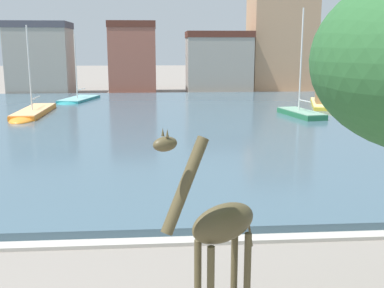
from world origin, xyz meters
name	(u,v)px	position (x,y,z in m)	size (l,w,h in m)	color
harbor_water	(175,122)	(0.00, 31.37, 0.19)	(90.37, 43.88, 0.38)	#3D5666
quay_edge_coping	(203,241)	(0.00, 9.18, 0.06)	(90.37, 0.50, 0.12)	#ADA89E
giraffe_statue	(219,228)	(-0.13, 4.67, 2.29)	(2.29, 1.80, 4.49)	#4C4228
sailboat_green	(298,114)	(10.20, 33.00, 0.46)	(2.75, 6.37, 8.90)	#236B42
sailboat_orange	(32,115)	(-11.60, 34.58, 0.42)	(2.10, 9.52, 7.59)	orange
sailboat_teal	(77,101)	(-9.67, 44.96, 0.34)	(3.85, 7.50, 7.14)	teal
sailboat_yellow	(320,103)	(14.46, 39.60, 0.55)	(4.10, 9.40, 7.13)	gold
townhouse_tall_gabled	(41,58)	(-15.88, 56.66, 4.49)	(7.59, 6.28, 8.95)	gray
townhouse_narrow_midrow	(133,58)	(-4.34, 57.24, 4.54)	(5.98, 6.20, 9.06)	#8E5142
townhouse_end_terrace	(219,62)	(6.81, 57.14, 3.94)	(8.53, 5.59, 7.86)	gray
townhouse_corner_house	(281,41)	(15.59, 59.29, 6.65)	(8.57, 6.93, 13.28)	tan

